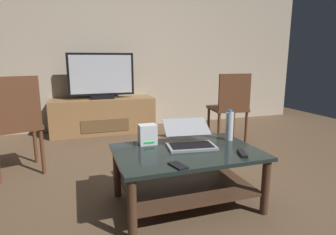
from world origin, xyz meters
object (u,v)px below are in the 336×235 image
at_px(tv_remote, 242,153).
at_px(water_bottle_near, 229,126).
at_px(dining_chair, 230,105).
at_px(router_box, 148,134).
at_px(laptop, 189,138).
at_px(cell_phone, 178,165).
at_px(television, 101,77).
at_px(side_chair, 15,121).
at_px(coffee_table, 187,167).
at_px(media_cabinet, 103,115).

bearing_deg(tv_remote, water_bottle_near, 94.10).
height_order(dining_chair, router_box, dining_chair).
bearing_deg(laptop, cell_phone, -121.52).
relative_size(television, router_box, 5.96).
bearing_deg(dining_chair, side_chair, -173.25).
bearing_deg(router_box, coffee_table, -45.34).
bearing_deg(television, laptop, -79.11).
bearing_deg(router_box, cell_phone, -82.99).
xyz_separation_m(side_chair, laptop, (1.38, -0.92, -0.05)).
distance_m(dining_chair, water_bottle_near, 1.39).
bearing_deg(cell_phone, water_bottle_near, 20.32).
bearing_deg(media_cabinet, television, -90.00).
height_order(coffee_table, cell_phone, cell_phone).
distance_m(television, dining_chair, 1.91).
bearing_deg(media_cabinet, dining_chair, -36.11).
xyz_separation_m(dining_chair, router_box, (-1.40, -1.09, -0.00)).
relative_size(coffee_table, cell_phone, 7.61).
height_order(television, laptop, television).
bearing_deg(television, cell_phone, -85.76).
relative_size(media_cabinet, tv_remote, 9.53).
xyz_separation_m(side_chair, router_box, (1.07, -0.79, -0.02)).
relative_size(coffee_table, water_bottle_near, 4.16).
distance_m(water_bottle_near, tv_remote, 0.39).
distance_m(side_chair, water_bottle_near, 1.97).
bearing_deg(cell_phone, side_chair, 116.94).
bearing_deg(water_bottle_near, tv_remote, -105.91).
bearing_deg(router_box, media_cabinet, 93.54).
height_order(coffee_table, television, television).
distance_m(coffee_table, television, 2.51).
bearing_deg(router_box, dining_chair, 37.87).
distance_m(coffee_table, cell_phone, 0.36).
xyz_separation_m(laptop, water_bottle_near, (0.37, 0.02, 0.07)).
distance_m(coffee_table, tv_remote, 0.43).
height_order(side_chair, cell_phone, side_chair).
distance_m(dining_chair, laptop, 1.63).
relative_size(television, laptop, 2.21).
bearing_deg(coffee_table, water_bottle_near, 17.95).
height_order(dining_chair, tv_remote, dining_chair).
bearing_deg(dining_chair, coffee_table, -130.99).
relative_size(dining_chair, laptop, 2.14).
height_order(media_cabinet, dining_chair, dining_chair).
height_order(coffee_table, media_cabinet, media_cabinet).
height_order(media_cabinet, television, television).
height_order(side_chair, water_bottle_near, side_chair).
xyz_separation_m(laptop, cell_phone, (-0.24, -0.40, -0.05)).
relative_size(television, side_chair, 1.00).
distance_m(side_chair, laptop, 1.66).
bearing_deg(side_chair, television, 55.98).
relative_size(side_chair, tv_remote, 5.99).
bearing_deg(water_bottle_near, dining_chair, 58.91).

